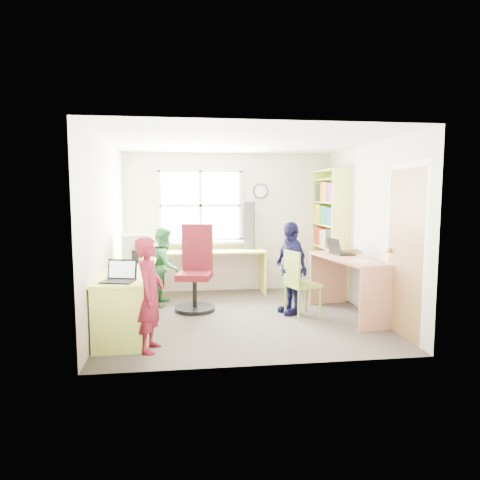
{
  "coord_description": "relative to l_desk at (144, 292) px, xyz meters",
  "views": [
    {
      "loc": [
        -0.78,
        -5.74,
        1.71
      ],
      "look_at": [
        0.0,
        0.25,
        1.05
      ],
      "focal_mm": 32.0,
      "sensor_mm": 36.0,
      "label": 1
    }
  ],
  "objects": [
    {
      "name": "room",
      "position": [
        1.32,
        0.38,
        0.76
      ],
      "size": [
        3.64,
        3.44,
        2.44
      ],
      "color": "#433D34",
      "rests_on": "ground"
    },
    {
      "name": "crt_monitor",
      "position": [
        -0.17,
        0.74,
        0.49
      ],
      "size": [
        0.42,
        0.38,
        0.38
      ],
      "rotation": [
        0.0,
        0.0,
        0.12
      ],
      "color": "silver",
      "rests_on": "l_desk"
    },
    {
      "name": "potted_plant",
      "position": [
        0.6,
        1.79,
        0.44
      ],
      "size": [
        0.18,
        0.15,
        0.3
      ],
      "primitive_type": "imported",
      "rotation": [
        0.0,
        0.0,
        -0.11
      ],
      "color": "#2B6D2E",
      "rests_on": "l_desk"
    },
    {
      "name": "right_desk",
      "position": [
        2.84,
        0.17,
        0.14
      ],
      "size": [
        0.87,
        1.52,
        0.83
      ],
      "rotation": [
        0.0,
        0.0,
        0.15
      ],
      "color": "tan",
      "rests_on": "ground"
    },
    {
      "name": "paper_a",
      "position": [
        -0.13,
        -0.06,
        0.3
      ],
      "size": [
        0.27,
        0.35,
        0.0
      ],
      "rotation": [
        0.0,
        0.0,
        -0.17
      ],
      "color": "beige",
      "rests_on": "l_desk"
    },
    {
      "name": "speaker_a",
      "position": [
        -0.16,
        0.56,
        0.38
      ],
      "size": [
        0.09,
        0.09,
        0.18
      ],
      "rotation": [
        0.0,
        0.0,
        0.03
      ],
      "color": "black",
      "rests_on": "l_desk"
    },
    {
      "name": "person_navy",
      "position": [
        2.01,
        0.39,
        0.2
      ],
      "size": [
        0.51,
        0.83,
        1.32
      ],
      "primitive_type": "imported",
      "rotation": [
        0.0,
        0.0,
        -1.31
      ],
      "color": "#121238",
      "rests_on": "ground"
    },
    {
      "name": "speaker_b",
      "position": [
        -0.16,
        1.06,
        0.39
      ],
      "size": [
        0.11,
        0.11,
        0.19
      ],
      "rotation": [
        0.0,
        0.0,
        -0.17
      ],
      "color": "black",
      "rests_on": "l_desk"
    },
    {
      "name": "wooden_chair",
      "position": [
        2.08,
        0.2,
        0.05
      ],
      "size": [
        0.51,
        0.51,
        0.93
      ],
      "rotation": [
        0.0,
        0.0,
        0.31
      ],
      "color": "#87A637",
      "rests_on": "ground"
    },
    {
      "name": "laptop_left",
      "position": [
        -0.19,
        -0.71,
        0.35
      ],
      "size": [
        0.4,
        0.36,
        0.23
      ],
      "rotation": [
        0.0,
        0.0,
        -0.26
      ],
      "color": "black",
      "rests_on": "l_desk"
    },
    {
      "name": "paper_b",
      "position": [
        2.83,
        -0.19,
        0.37
      ],
      "size": [
        0.19,
        0.27,
        0.0
      ],
      "rotation": [
        0.0,
        0.0,
        0.02
      ],
      "color": "beige",
      "rests_on": "right_desk"
    },
    {
      "name": "game_box",
      "position": [
        2.88,
        0.63,
        0.4
      ],
      "size": [
        0.37,
        0.37,
        0.06
      ],
      "rotation": [
        0.0,
        0.0,
        0.17
      ],
      "color": "red",
      "rests_on": "right_desk"
    },
    {
      "name": "swivel_chair",
      "position": [
        0.68,
        0.78,
        0.08
      ],
      "size": [
        0.7,
        0.7,
        1.25
      ],
      "rotation": [
        0.0,
        0.0,
        -0.23
      ],
      "color": "black",
      "rests_on": "ground"
    },
    {
      "name": "person_red",
      "position": [
        0.14,
        -0.85,
        0.17
      ],
      "size": [
        0.37,
        0.5,
        1.25
      ],
      "primitive_type": "imported",
      "rotation": [
        0.0,
        0.0,
        1.39
      ],
      "color": "maroon",
      "rests_on": "ground"
    },
    {
      "name": "l_desk",
      "position": [
        0.0,
        0.0,
        0.0
      ],
      "size": [
        2.38,
        2.95,
        0.75
      ],
      "color": "#EAFF65",
      "rests_on": "ground"
    },
    {
      "name": "bookshelf",
      "position": [
        2.96,
        1.47,
        0.55
      ],
      "size": [
        0.3,
        1.02,
        2.1
      ],
      "color": "#EAFF65",
      "rests_on": "ground"
    },
    {
      "name": "cd_tower",
      "position": [
        1.64,
        1.82,
        0.7
      ],
      "size": [
        0.2,
        0.19,
        0.82
      ],
      "rotation": [
        0.0,
        0.0,
        -0.3
      ],
      "color": "black",
      "rests_on": "l_desk"
    },
    {
      "name": "laptop_right",
      "position": [
        2.74,
        0.44,
        0.43
      ],
      "size": [
        0.34,
        0.39,
        0.24
      ],
      "rotation": [
        0.0,
        0.0,
        1.71
      ],
      "color": "black",
      "rests_on": "right_desk"
    },
    {
      "name": "person_green",
      "position": [
        0.22,
        1.17,
        0.14
      ],
      "size": [
        0.55,
        0.65,
        1.19
      ],
      "primitive_type": "imported",
      "rotation": [
        0.0,
        0.0,
        1.39
      ],
      "color": "#307A36",
      "rests_on": "ground"
    }
  ]
}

